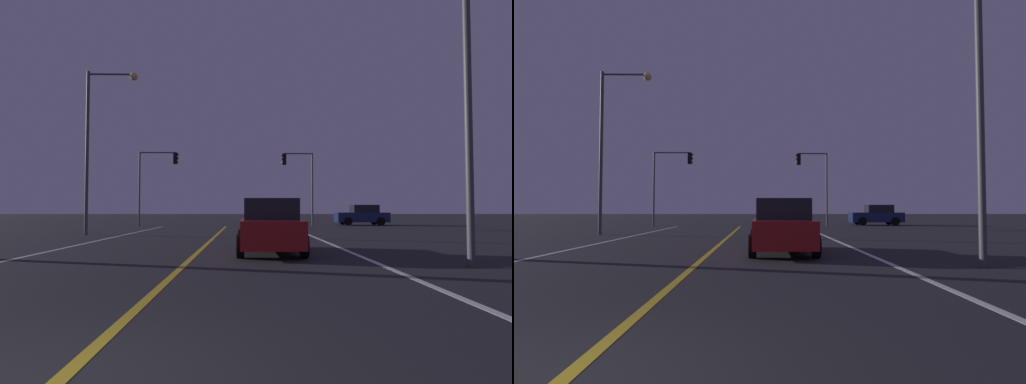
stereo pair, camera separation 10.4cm
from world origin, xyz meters
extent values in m
cube|color=silver|center=(4.88, 11.53, 0.00)|extent=(0.16, 35.05, 0.01)
cube|color=silver|center=(-4.88, 11.53, 0.00)|extent=(0.16, 35.05, 0.01)
cube|color=gold|center=(0.00, 11.53, 0.00)|extent=(0.16, 35.05, 0.01)
cylinder|color=black|center=(1.38, 11.38, 0.34)|extent=(0.22, 0.68, 0.68)
cylinder|color=black|center=(3.18, 11.38, 0.34)|extent=(0.22, 0.68, 0.68)
cylinder|color=black|center=(1.38, 8.68, 0.34)|extent=(0.22, 0.68, 0.68)
cylinder|color=black|center=(3.18, 8.68, 0.34)|extent=(0.22, 0.68, 0.68)
cube|color=maroon|center=(2.28, 10.03, 0.66)|extent=(1.80, 4.30, 0.80)
cube|color=black|center=(2.28, 9.78, 1.38)|extent=(1.60, 2.10, 0.64)
cube|color=red|center=(1.68, 7.93, 0.76)|extent=(0.24, 0.08, 0.16)
cube|color=red|center=(2.88, 7.93, 0.76)|extent=(0.24, 0.08, 0.16)
cylinder|color=black|center=(9.89, 30.41, 0.34)|extent=(0.68, 0.22, 0.68)
cylinder|color=black|center=(9.89, 32.21, 0.34)|extent=(0.68, 0.22, 0.68)
cylinder|color=black|center=(12.59, 30.41, 0.34)|extent=(0.68, 0.22, 0.68)
cylinder|color=black|center=(12.59, 32.21, 0.34)|extent=(0.68, 0.22, 0.68)
cube|color=navy|center=(11.24, 31.31, 0.66)|extent=(4.30, 1.80, 0.80)
cube|color=black|center=(11.49, 31.31, 1.38)|extent=(2.10, 1.60, 0.64)
cube|color=red|center=(13.34, 30.71, 0.76)|extent=(0.08, 0.24, 0.16)
cube|color=red|center=(13.34, 31.91, 0.76)|extent=(0.08, 0.24, 0.16)
cylinder|color=#4C4C51|center=(6.83, 29.55, 2.91)|extent=(0.14, 0.14, 5.82)
cylinder|color=#4C4C51|center=(5.72, 29.55, 5.77)|extent=(2.22, 0.10, 0.10)
cube|color=black|center=(4.61, 29.55, 5.32)|extent=(0.28, 0.36, 0.90)
sphere|color=#3A0605|center=(4.45, 29.55, 5.62)|extent=(0.20, 0.20, 0.20)
sphere|color=#3C2706|center=(4.45, 29.55, 5.32)|extent=(0.20, 0.20, 0.20)
sphere|color=#19E059|center=(4.45, 29.55, 5.02)|extent=(0.20, 0.20, 0.20)
cylinder|color=#4C4C51|center=(-6.83, 29.55, 2.93)|extent=(0.14, 0.14, 5.86)
cylinder|color=#4C4C51|center=(-5.43, 29.55, 5.81)|extent=(2.80, 0.10, 0.10)
cube|color=black|center=(-4.03, 29.55, 5.36)|extent=(0.28, 0.36, 0.90)
sphere|color=#3A0605|center=(-3.87, 29.55, 5.66)|extent=(0.20, 0.20, 0.20)
sphere|color=#3C2706|center=(-3.87, 29.55, 5.36)|extent=(0.20, 0.20, 0.20)
sphere|color=#19E059|center=(-3.87, 29.55, 5.06)|extent=(0.20, 0.20, 0.20)
cylinder|color=#4C4C51|center=(6.94, 6.81, 4.36)|extent=(0.18, 0.18, 8.71)
cylinder|color=#4C4C51|center=(-6.94, 19.09, 4.39)|extent=(0.18, 0.18, 8.77)
cylinder|color=#4C4C51|center=(-5.73, 19.09, 8.62)|extent=(2.42, 0.10, 0.10)
sphere|color=#F9D88C|center=(-4.52, 19.09, 8.52)|extent=(0.44, 0.44, 0.44)
camera|label=1|loc=(1.52, -2.97, 1.40)|focal=28.89mm
camera|label=2|loc=(1.62, -2.97, 1.40)|focal=28.89mm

